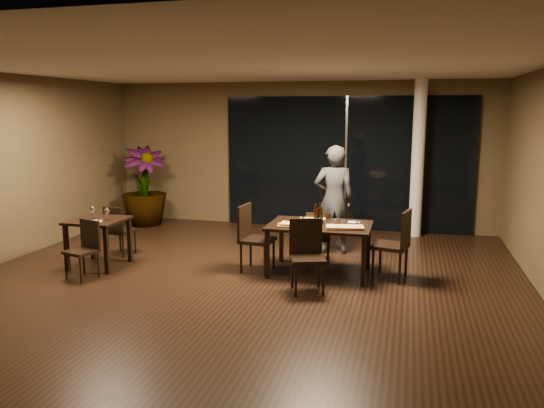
{
  "coord_description": "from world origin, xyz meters",
  "views": [
    {
      "loc": [
        2.24,
        -6.81,
        2.41
      ],
      "look_at": [
        0.31,
        0.65,
        1.05
      ],
      "focal_mm": 35.0,
      "sensor_mm": 36.0,
      "label": 1
    }
  ],
  "objects": [
    {
      "name": "oblong_pizza_left",
      "position": [
        0.7,
        0.62,
        0.77
      ],
      "size": [
        0.47,
        0.23,
        0.02
      ],
      "primitive_type": null,
      "rotation": [
        0.0,
        0.0,
        0.05
      ],
      "color": "#680A09",
      "rests_on": "pizza_board_left"
    },
    {
      "name": "tumbler_right",
      "position": [
        1.25,
        0.89,
        0.79
      ],
      "size": [
        0.07,
        0.07,
        0.08
      ],
      "primitive_type": "cylinder",
      "color": "white",
      "rests_on": "main_table"
    },
    {
      "name": "napkin_near",
      "position": [
        1.55,
        0.75,
        0.76
      ],
      "size": [
        0.19,
        0.12,
        0.01
      ],
      "primitive_type": "cube",
      "rotation": [
        0.0,
        0.0,
        -0.13
      ],
      "color": "white",
      "rests_on": "main_table"
    },
    {
      "name": "bottle_a",
      "position": [
        0.93,
        0.83,
        0.9
      ],
      "size": [
        0.07,
        0.07,
        0.3
      ],
      "primitive_type": null,
      "color": "black",
      "rests_on": "main_table"
    },
    {
      "name": "ground",
      "position": [
        0.0,
        0.0,
        0.0
      ],
      "size": [
        8.0,
        8.0,
        0.0
      ],
      "primitive_type": "plane",
      "color": "black",
      "rests_on": "ground"
    },
    {
      "name": "pizza_board_left",
      "position": [
        0.7,
        0.62,
        0.76
      ],
      "size": [
        0.63,
        0.4,
        0.01
      ],
      "primitive_type": "cube",
      "rotation": [
        0.0,
        0.0,
        0.2
      ],
      "color": "#4E3419",
      "rests_on": "main_table"
    },
    {
      "name": "chair_main_near",
      "position": [
        0.96,
        0.0,
        0.54
      ],
      "size": [
        0.57,
        0.57,
        0.97
      ],
      "rotation": [
        0.0,
        0.0,
        0.34
      ],
      "color": "black",
      "rests_on": "ground"
    },
    {
      "name": "bottle_b",
      "position": [
        1.02,
        0.83,
        0.88
      ],
      "size": [
        0.06,
        0.06,
        0.25
      ],
      "primitive_type": null,
      "color": "black",
      "rests_on": "main_table"
    },
    {
      "name": "chair_main_right",
      "position": [
        2.12,
        0.78,
        0.57
      ],
      "size": [
        0.56,
        0.56,
        1.02
      ],
      "rotation": [
        0.0,
        0.0,
        -1.79
      ],
      "color": "black",
      "rests_on": "ground"
    },
    {
      "name": "tumbler_left",
      "position": [
        0.72,
        0.88,
        0.79
      ],
      "size": [
        0.07,
        0.07,
        0.08
      ],
      "primitive_type": "cylinder",
      "color": "white",
      "rests_on": "main_table"
    },
    {
      "name": "round_pizza",
      "position": [
        0.87,
        1.12,
        0.76
      ],
      "size": [
        0.33,
        0.33,
        0.01
      ],
      "primitive_type": "cylinder",
      "color": "#B94014",
      "rests_on": "main_table"
    },
    {
      "name": "diner",
      "position": [
        1.04,
        2.01,
        0.92
      ],
      "size": [
        0.7,
        0.53,
        1.85
      ],
      "primitive_type": "imported",
      "rotation": [
        0.0,
        0.0,
        3.34
      ],
      "color": "#303335",
      "rests_on": "ground"
    },
    {
      "name": "side_table",
      "position": [
        -2.4,
        0.3,
        0.62
      ],
      "size": [
        0.8,
        0.8,
        0.75
      ],
      "color": "black",
      "rests_on": "ground"
    },
    {
      "name": "chair_side_far",
      "position": [
        -2.44,
        0.93,
        0.47
      ],
      "size": [
        0.45,
        0.45,
        0.84
      ],
      "rotation": [
        0.0,
        0.0,
        2.98
      ],
      "color": "black",
      "rests_on": "ground"
    },
    {
      "name": "window_panel",
      "position": [
        1.0,
        3.96,
        1.35
      ],
      "size": [
        5.0,
        0.06,
        2.7
      ],
      "primitive_type": "cube",
      "color": "black",
      "rests_on": "ground"
    },
    {
      "name": "chair_side_near",
      "position": [
        -2.28,
        -0.24,
        0.47
      ],
      "size": [
        0.48,
        0.48,
        0.84
      ],
      "rotation": [
        0.0,
        0.0,
        -0.28
      ],
      "color": "black",
      "rests_on": "ground"
    },
    {
      "name": "wall_back",
      "position": [
        0.0,
        4.05,
        1.5
      ],
      "size": [
        8.0,
        0.1,
        3.0
      ],
      "primitive_type": "cube",
      "color": "brown",
      "rests_on": "ground"
    },
    {
      "name": "ceiling",
      "position": [
        0.0,
        0.0,
        3.02
      ],
      "size": [
        8.0,
        8.0,
        0.04
      ],
      "primitive_type": "cube",
      "color": "silver",
      "rests_on": "wall_back"
    },
    {
      "name": "napkin_far",
      "position": [
        1.48,
        1.03,
        0.76
      ],
      "size": [
        0.2,
        0.13,
        0.01
      ],
      "primitive_type": "cube",
      "rotation": [
        0.0,
        0.0,
        -0.2
      ],
      "color": "white",
      "rests_on": "main_table"
    },
    {
      "name": "chair_main_left",
      "position": [
        -0.02,
        0.68,
        0.56
      ],
      "size": [
        0.51,
        0.51,
        1.01
      ],
      "rotation": [
        0.0,
        0.0,
        1.48
      ],
      "color": "black",
      "rests_on": "ground"
    },
    {
      "name": "oblong_pizza_right",
      "position": [
        1.4,
        0.59,
        0.77
      ],
      "size": [
        0.54,
        0.32,
        0.02
      ],
      "primitive_type": null,
      "rotation": [
        0.0,
        0.0,
        0.18
      ],
      "color": "maroon",
      "rests_on": "pizza_board_right"
    },
    {
      "name": "chair_main_far",
      "position": [
        0.89,
        1.33,
        0.47
      ],
      "size": [
        0.43,
        0.43,
        0.84
      ],
      "rotation": [
        0.0,
        0.0,
        3.25
      ],
      "color": "black",
      "rests_on": "ground"
    },
    {
      "name": "bottle_c",
      "position": [
        0.98,
        0.89,
        0.91
      ],
      "size": [
        0.07,
        0.07,
        0.31
      ],
      "primitive_type": null,
      "color": "black",
      "rests_on": "main_table"
    },
    {
      "name": "column",
      "position": [
        2.4,
        3.65,
        1.5
      ],
      "size": [
        0.24,
        0.24,
        3.0
      ],
      "primitive_type": "cylinder",
      "color": "white",
      "rests_on": "ground"
    },
    {
      "name": "side_napkin",
      "position": [
        -2.33,
        0.14,
        0.76
      ],
      "size": [
        0.2,
        0.15,
        0.01
      ],
      "primitive_type": "cube",
      "rotation": [
        0.0,
        0.0,
        0.21
      ],
      "color": "white",
      "rests_on": "side_table"
    },
    {
      "name": "wine_glass_a",
      "position": [
        -2.52,
        0.35,
        0.84
      ],
      "size": [
        0.08,
        0.08,
        0.18
      ],
      "primitive_type": null,
      "color": "white",
      "rests_on": "side_table"
    },
    {
      "name": "potted_plant",
      "position": [
        -3.18,
        3.27,
        0.83
      ],
      "size": [
        1.28,
        1.28,
        1.66
      ],
      "primitive_type": "imported",
      "rotation": [
        0.0,
        0.0,
        0.74
      ],
      "color": "#1D4B19",
      "rests_on": "ground"
    },
    {
      "name": "pizza_board_right",
      "position": [
        1.4,
        0.59,
        0.76
      ],
      "size": [
        0.58,
        0.37,
        0.01
      ],
      "primitive_type": "cube",
      "rotation": [
        0.0,
        0.0,
        0.19
      ],
      "color": "#4C2918",
      "rests_on": "main_table"
    },
    {
      "name": "wall_front",
      "position": [
        0.0,
        -4.05,
        1.5
      ],
      "size": [
        8.0,
        0.1,
        3.0
      ],
      "primitive_type": "cube",
      "color": "brown",
      "rests_on": "ground"
    },
    {
      "name": "main_table",
      "position": [
        1.0,
        0.8,
        0.68
      ],
      "size": [
        1.5,
        1.0,
        0.75
      ],
      "color": "black",
      "rests_on": "ground"
    },
    {
      "name": "wine_glass_b",
      "position": [
        -2.22,
        0.29,
        0.84
      ],
      "size": [
        0.08,
        0.08,
        0.18
      ],
      "primitive_type": null,
      "color": "white",
      "rests_on": "side_table"
    }
  ]
}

